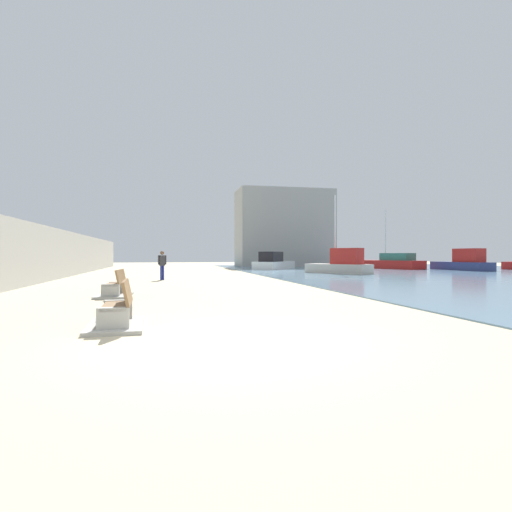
# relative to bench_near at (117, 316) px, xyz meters

# --- Properties ---
(ground_plane) EXTENTS (120.00, 120.00, 0.00)m
(ground_plane) POSITION_rel_bench_near_xyz_m (1.77, 16.04, -0.23)
(ground_plane) COLOR #C6B793
(seawall) EXTENTS (0.80, 64.00, 3.10)m
(seawall) POSITION_rel_bench_near_xyz_m (-5.73, 16.04, 1.32)
(seawall) COLOR #ADAAA3
(seawall) RESTS_ON ground
(bench_near) EXTENTS (1.16, 2.13, 0.98)m
(bench_near) POSITION_rel_bench_near_xyz_m (0.00, 0.00, 0.00)
(bench_near) COLOR #ADAAA3
(bench_near) RESTS_ON ground
(bench_far) EXTENTS (1.24, 2.17, 0.98)m
(bench_far) POSITION_rel_bench_near_xyz_m (-0.77, 6.82, 0.00)
(bench_far) COLOR #ADAAA3
(bench_far) RESTS_ON ground
(person_walking) EXTENTS (0.50, 0.29, 1.73)m
(person_walking) POSITION_rel_bench_near_xyz_m (0.86, 16.78, 0.78)
(person_walking) COLOR navy
(person_walking) RESTS_ON ground
(boat_mid_bay) EXTENTS (5.87, 7.33, 1.77)m
(boat_mid_bay) POSITION_rel_bench_near_xyz_m (11.98, 33.37, 0.44)
(boat_mid_bay) COLOR white
(boat_mid_bay) RESTS_ON water_bay
(boat_outer) EXTENTS (4.28, 5.41, 6.18)m
(boat_outer) POSITION_rel_bench_near_xyz_m (14.49, 22.06, 0.53)
(boat_outer) COLOR beige
(boat_outer) RESTS_ON water_bay
(boat_far_right) EXTENTS (4.68, 8.07, 6.38)m
(boat_far_right) POSITION_rel_bench_near_xyz_m (24.22, 31.83, 0.43)
(boat_far_right) COLOR red
(boat_far_right) RESTS_ON water_bay
(boat_nearest) EXTENTS (2.28, 6.65, 2.04)m
(boat_nearest) POSITION_rel_bench_near_xyz_m (28.60, 26.17, 0.54)
(boat_nearest) COLOR navy
(boat_nearest) RESTS_ON water_bay
(harbor_building) EXTENTS (12.00, 6.00, 9.79)m
(harbor_building) POSITION_rel_bench_near_xyz_m (16.12, 44.04, 4.66)
(harbor_building) COLOR #9E9E99
(harbor_building) RESTS_ON ground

